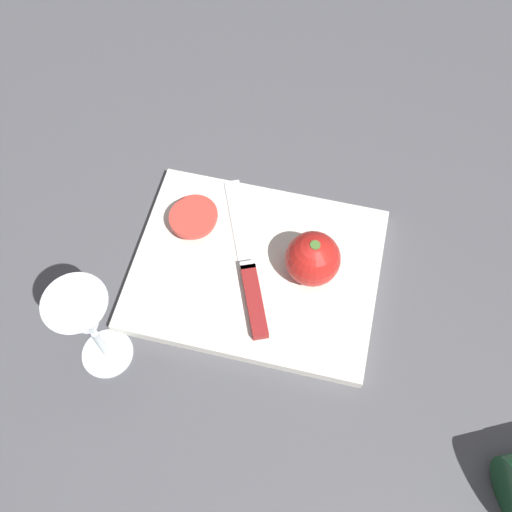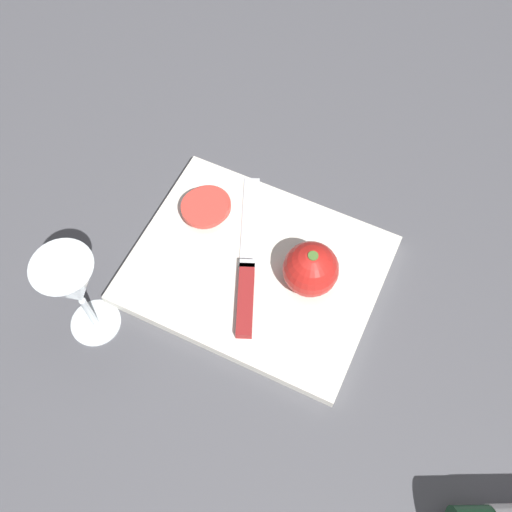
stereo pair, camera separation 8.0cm
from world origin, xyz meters
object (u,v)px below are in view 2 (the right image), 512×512
at_px(wine_glass, 73,287).
at_px(knife, 246,283).
at_px(whole_tomato, 311,269).
at_px(tomato_slice_stack_near, 206,207).

height_order(wine_glass, knife, wine_glass).
relative_size(whole_tomato, tomato_slice_stack_near, 0.93).
bearing_deg(whole_tomato, tomato_slice_stack_near, 166.83).
xyz_separation_m(whole_tomato, tomato_slice_stack_near, (-0.18, 0.04, -0.02)).
bearing_deg(knife, tomato_slice_stack_near, 28.56).
xyz_separation_m(wine_glass, tomato_slice_stack_near, (0.06, 0.21, -0.08)).
bearing_deg(tomato_slice_stack_near, wine_glass, -105.46).
bearing_deg(knife, whole_tomato, -84.59).
height_order(whole_tomato, tomato_slice_stack_near, whole_tomato).
relative_size(wine_glass, whole_tomato, 2.20).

